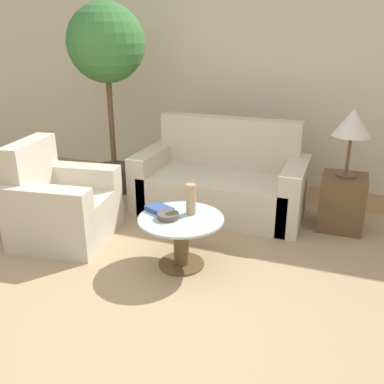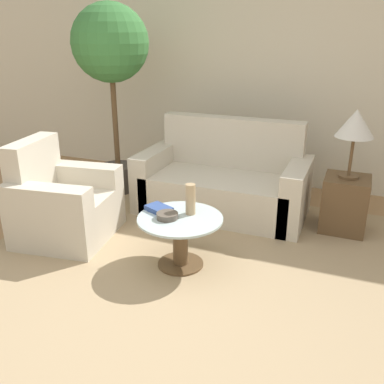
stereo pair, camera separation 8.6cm
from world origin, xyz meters
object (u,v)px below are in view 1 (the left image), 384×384
at_px(coffee_table, 181,235).
at_px(vase, 191,199).
at_px(book_stack, 159,209).
at_px(potted_plant, 107,56).
at_px(bowl, 168,216).
at_px(armchair, 59,208).
at_px(sofa_main, 222,183).
at_px(table_lamp, 353,124).

distance_m(coffee_table, vase, 0.30).
bearing_deg(coffee_table, book_stack, 165.95).
relative_size(coffee_table, potted_plant, 0.33).
relative_size(vase, bowl, 1.48).
bearing_deg(coffee_table, potted_plant, 135.94).
bearing_deg(armchair, bowl, -105.19).
distance_m(sofa_main, armchair, 1.65).
xyz_separation_m(potted_plant, book_stack, (1.16, -1.27, -1.09)).
distance_m(armchair, bowl, 1.16).
distance_m(armchair, coffee_table, 1.23).
xyz_separation_m(coffee_table, bowl, (-0.09, -0.05, 0.17)).
bearing_deg(bowl, book_stack, 139.75).
relative_size(coffee_table, book_stack, 2.71).
bearing_deg(armchair, potted_plant, -1.42).
bearing_deg(bowl, sofa_main, 87.56).
relative_size(armchair, bowl, 5.49).
relative_size(sofa_main, potted_plant, 0.82).
height_order(sofa_main, potted_plant, potted_plant).
relative_size(table_lamp, potted_plant, 0.30).
distance_m(sofa_main, table_lamp, 1.40).
height_order(table_lamp, bowl, table_lamp).
distance_m(sofa_main, book_stack, 1.21).
bearing_deg(book_stack, table_lamp, 63.93).
bearing_deg(coffee_table, table_lamp, 45.34).
bearing_deg(armchair, table_lamp, -73.43).
relative_size(coffee_table, vase, 2.71).
bearing_deg(table_lamp, potted_plant, 176.98).
xyz_separation_m(potted_plant, bowl, (1.28, -1.37, -1.09)).
xyz_separation_m(sofa_main, bowl, (-0.06, -1.29, 0.16)).
height_order(coffee_table, book_stack, book_stack).
xyz_separation_m(coffee_table, vase, (0.05, 0.10, 0.28)).
distance_m(vase, book_stack, 0.28).
distance_m(sofa_main, vase, 1.17).
height_order(coffee_table, bowl, bowl).
bearing_deg(bowl, table_lamp, 44.53).
xyz_separation_m(armchair, book_stack, (1.01, -0.04, 0.15)).
relative_size(coffee_table, bowl, 4.01).
relative_size(armchair, coffee_table, 1.37).
relative_size(armchair, potted_plant, 0.45).
distance_m(table_lamp, book_stack, 1.88).
height_order(vase, bowl, vase).
xyz_separation_m(armchair, table_lamp, (2.39, 1.10, 0.72)).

